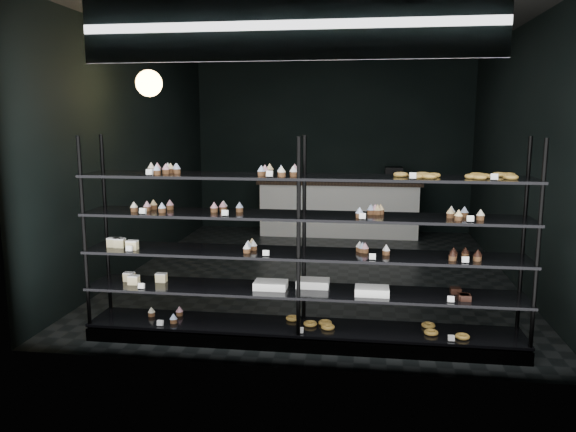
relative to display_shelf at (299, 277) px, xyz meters
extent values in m
cube|color=black|center=(-0.04, 2.45, -0.62)|extent=(5.00, 6.00, 0.01)
cube|color=black|center=(-0.04, 2.45, 2.57)|extent=(5.00, 6.00, 0.01)
cube|color=black|center=(-0.04, 5.45, 0.97)|extent=(5.00, 0.01, 3.20)
cube|color=black|center=(-0.04, -0.55, 0.97)|extent=(5.00, 0.01, 3.20)
cube|color=black|center=(-2.54, 2.45, 0.97)|extent=(0.01, 6.00, 3.20)
cube|color=black|center=(2.46, 2.45, 0.97)|extent=(0.01, 6.00, 3.20)
cube|color=black|center=(0.02, 0.00, -0.57)|extent=(4.00, 0.50, 0.12)
cylinder|color=black|center=(-1.95, -0.22, 0.36)|extent=(0.04, 0.04, 1.85)
cylinder|color=black|center=(-1.95, 0.22, 0.36)|extent=(0.04, 0.04, 1.85)
cylinder|color=black|center=(0.02, -0.22, 0.36)|extent=(0.04, 0.04, 1.85)
cylinder|color=black|center=(0.02, 0.22, 0.36)|extent=(0.04, 0.04, 1.85)
cylinder|color=black|center=(1.99, -0.22, 0.36)|extent=(0.04, 0.04, 1.85)
cylinder|color=black|center=(1.99, 0.22, 0.36)|extent=(0.04, 0.04, 1.85)
cube|color=black|center=(0.02, 0.00, -0.48)|extent=(4.00, 0.50, 0.03)
cube|color=black|center=(0.02, 0.00, -0.13)|extent=(4.00, 0.50, 0.02)
cube|color=black|center=(0.02, 0.00, 0.22)|extent=(4.00, 0.50, 0.02)
cube|color=black|center=(0.02, 0.00, 0.57)|extent=(4.00, 0.50, 0.02)
cube|color=black|center=(0.02, 0.00, 0.92)|extent=(4.00, 0.50, 0.02)
cube|color=white|center=(-1.30, -0.18, 0.96)|extent=(0.06, 0.04, 0.06)
cube|color=white|center=(-0.20, -0.18, 0.96)|extent=(0.05, 0.04, 0.06)
cube|color=white|center=(1.01, -0.18, 0.96)|extent=(0.06, 0.04, 0.06)
cube|color=white|center=(1.64, -0.18, 0.96)|extent=(0.06, 0.04, 0.06)
cube|color=white|center=(-1.38, -0.18, 0.61)|extent=(0.06, 0.04, 0.06)
cube|color=white|center=(-0.64, -0.18, 0.61)|extent=(0.05, 0.04, 0.06)
cube|color=white|center=(0.55, -0.18, 0.61)|extent=(0.05, 0.04, 0.06)
cube|color=white|center=(1.42, -0.18, 0.61)|extent=(0.06, 0.04, 0.06)
cube|color=white|center=(-1.57, -0.18, 0.26)|extent=(0.06, 0.04, 0.06)
cube|color=white|center=(-0.31, -0.18, 0.26)|extent=(0.06, 0.04, 0.06)
cube|color=white|center=(0.70, -0.18, 0.26)|extent=(0.05, 0.04, 0.06)
cube|color=white|center=(1.45, -0.18, 0.26)|extent=(0.06, 0.04, 0.06)
cube|color=white|center=(-1.46, -0.18, -0.09)|extent=(0.06, 0.04, 0.06)
cube|color=white|center=(1.36, -0.18, -0.09)|extent=(0.06, 0.04, 0.06)
cube|color=white|center=(-1.27, -0.18, -0.44)|extent=(0.06, 0.04, 0.06)
cube|color=white|center=(0.06, -0.18, -0.44)|extent=(0.05, 0.04, 0.06)
cube|color=white|center=(1.32, -0.18, -0.44)|extent=(0.06, 0.04, 0.06)
cube|color=#0B1D3B|center=(-0.04, -0.47, 2.12)|extent=(3.20, 0.04, 0.45)
cube|color=white|center=(-0.04, -0.49, 2.12)|extent=(3.30, 0.02, 0.50)
cylinder|color=black|center=(-1.86, 1.28, 2.26)|extent=(0.01, 0.01, 0.58)
sphere|color=#FFB759|center=(-1.86, 1.28, 1.82)|extent=(0.30, 0.30, 0.30)
cube|color=silver|center=(0.12, 4.95, -0.17)|extent=(2.74, 0.60, 0.92)
cube|color=black|center=(0.12, 4.95, 0.32)|extent=(2.85, 0.65, 0.06)
cube|color=black|center=(1.06, 4.95, 0.48)|extent=(0.30, 0.30, 0.25)
camera|label=1|loc=(0.59, -4.92, 1.43)|focal=35.00mm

